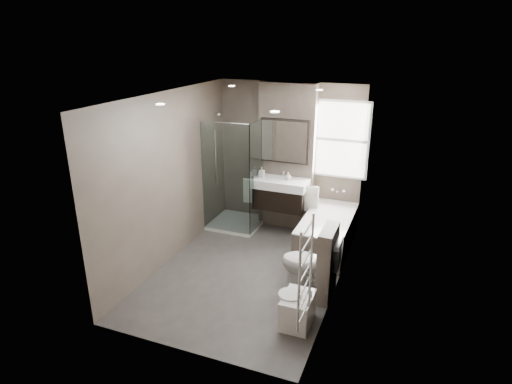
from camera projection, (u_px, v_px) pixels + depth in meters
The scene contains 15 objects.
room at pixel (249, 189), 6.02m from camera, with size 2.70×3.90×2.70m.
vanity_pier at pixel (287, 157), 7.57m from camera, with size 1.00×0.25×2.60m, color #5A5047.
vanity at pixel (280, 193), 7.45m from camera, with size 0.95×0.47×0.66m.
mirror_cabinet at pixel (285, 141), 7.31m from camera, with size 0.86×0.08×0.76m.
towel_left at pixel (250, 191), 7.63m from camera, with size 0.24×0.06×0.44m, color silver.
towel_right at pixel (311, 199), 7.25m from camera, with size 0.24×0.06×0.44m, color silver.
shower_enclosure at pixel (239, 202), 7.73m from camera, with size 0.90×0.90×2.00m.
bathtub at pixel (327, 231), 7.00m from camera, with size 0.75×1.60×0.57m.
window at pixel (340, 140), 7.22m from camera, with size 0.98×0.06×1.33m.
toilet at pixel (310, 264), 5.83m from camera, with size 0.46×0.80×0.81m, color white.
cistern_box at pixel (327, 263), 5.66m from camera, with size 0.19×0.55×1.00m.
bidet at pixel (297, 309), 5.20m from camera, with size 0.42×0.49×0.51m.
towel_radiator at pixel (305, 272), 4.25m from camera, with size 0.03×0.49×1.10m.
soap_bottle_a at pixel (262, 172), 7.43m from camera, with size 0.08×0.09×0.19m, color white.
soap_bottle_b at pixel (288, 176), 7.33m from camera, with size 0.11×0.11×0.14m, color white.
Camera 1 is at (2.14, -5.24, 3.34)m, focal length 30.00 mm.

